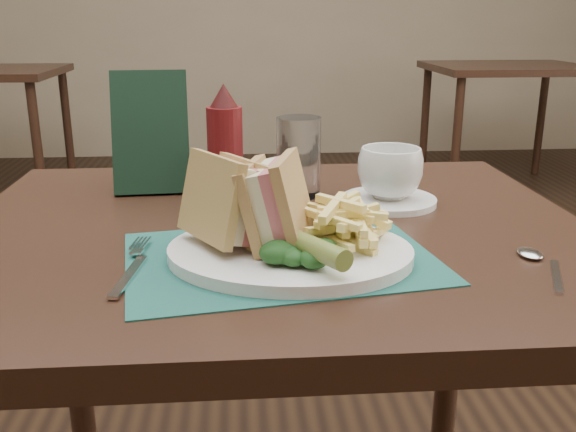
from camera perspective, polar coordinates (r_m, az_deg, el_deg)
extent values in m
plane|color=tan|center=(4.98, -3.83, 5.51)|extent=(6.00, 0.00, 6.00)
cube|color=#195046|center=(0.79, -0.70, -3.71)|extent=(0.41, 0.32, 0.00)
cylinder|color=#596C29|center=(0.72, 2.07, -2.73)|extent=(0.08, 0.12, 0.03)
cylinder|color=white|center=(1.03, 8.95, 1.37)|extent=(0.17, 0.17, 0.01)
imported|color=white|center=(1.02, 9.07, 3.81)|extent=(0.13, 0.13, 0.08)
cylinder|color=white|center=(1.05, 0.95, 5.27)|extent=(0.08, 0.08, 0.13)
cube|color=black|center=(1.10, -12.13, 7.28)|extent=(0.13, 0.08, 0.20)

